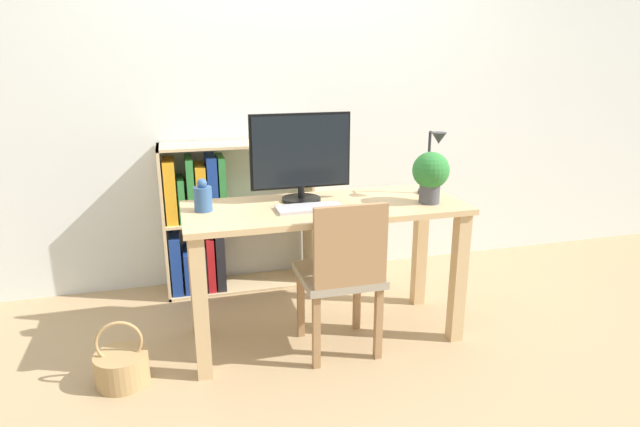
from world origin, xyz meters
TOP-DOWN VIEW (x-y plane):
  - ground_plane at (0.00, 0.00)m, footprint 10.00×10.00m
  - wall_back at (0.00, 0.96)m, footprint 8.00×0.05m
  - desk at (0.00, 0.00)m, footprint 1.45×0.57m
  - monitor at (-0.10, 0.12)m, footprint 0.53×0.21m
  - keyboard at (-0.10, -0.06)m, footprint 0.33×0.15m
  - vase at (-0.61, 0.06)m, footprint 0.09×0.09m
  - desk_lamp at (0.62, 0.02)m, footprint 0.10×0.19m
  - potted_plant at (0.54, -0.10)m, footprint 0.19×0.19m
  - chair at (0.03, -0.20)m, footprint 0.40×0.40m
  - bookshelf at (-0.54, 0.78)m, footprint 0.95×0.28m
  - basket at (-1.05, -0.18)m, footprint 0.25×0.25m

SIDE VIEW (x-z plane):
  - ground_plane at x=0.00m, z-range 0.00..0.00m
  - basket at x=-1.05m, z-range -0.07..0.25m
  - chair at x=0.03m, z-range 0.04..0.87m
  - bookshelf at x=-0.54m, z-range -0.02..0.94m
  - desk at x=0.00m, z-range 0.22..0.97m
  - keyboard at x=-0.10m, z-range 0.75..0.76m
  - vase at x=-0.61m, z-range 0.74..0.90m
  - potted_plant at x=0.54m, z-range 0.77..1.04m
  - desk_lamp at x=0.62m, z-range 0.79..1.14m
  - monitor at x=-0.10m, z-range 0.76..1.23m
  - wall_back at x=0.00m, z-range 0.00..2.60m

